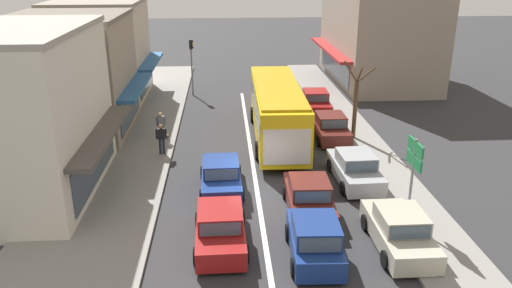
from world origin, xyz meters
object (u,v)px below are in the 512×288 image
Objects in this scene: sedan_behind_bus_mid at (309,197)px; street_tree_right at (355,103)px; sedan_queue_gap_filler at (220,228)px; parked_sedan_kerb_front at (399,231)px; traffic_light_downstreet at (192,58)px; parked_sedan_kerb_rear at (315,102)px; directional_road_sign at (414,162)px; parked_sedan_kerb_second at (355,169)px; city_bus at (277,108)px; pedestrian_browsing_midblock at (161,124)px; parked_sedan_kerb_third at (330,127)px; sedan_adjacent_lane_lead at (221,176)px; hatchback_queue_far_back at (315,239)px; pedestrian_with_handbag_near at (162,137)px.

sedan_behind_bus_mid is 9.60m from street_tree_right.
sedan_behind_bus_mid is at bearing 31.37° from sedan_queue_gap_filler.
traffic_light_downstreet reaches higher than parked_sedan_kerb_front.
parked_sedan_kerb_rear is 15.80m from directional_road_sign.
parked_sedan_kerb_second and parked_sedan_kerb_rear have the same top height.
traffic_light_downstreet is 0.92× the size of street_tree_right.
sedan_queue_gap_filler is 17.67m from parked_sedan_kerb_rear.
pedestrian_browsing_midblock is at bearing -179.03° from city_bus.
street_tree_right is (4.03, 8.58, 1.47)m from sedan_behind_bus_mid.
traffic_light_downstreet is (-8.42, 10.31, 2.19)m from parked_sedan_kerb_third.
sedan_adjacent_lane_lead is 1.01× the size of parked_sedan_kerb_front.
sedan_adjacent_lane_lead is 7.25m from pedestrian_browsing_midblock.
city_bus is 8.97m from sedan_behind_bus_mid.
sedan_behind_bus_mid is at bearing 83.87° from hatchback_queue_far_back.
pedestrian_browsing_midblock is at bearing 179.03° from street_tree_right.
sedan_adjacent_lane_lead is at bearing -82.76° from traffic_light_downstreet.
city_bus reaches higher than parked_sedan_kerb_front.
street_tree_right reaches higher than sedan_behind_bus_mid.
hatchback_queue_far_back is 11.76m from pedestrian_with_handbag_near.
pedestrian_browsing_midblock is at bearing -96.72° from traffic_light_downstreet.
parked_sedan_kerb_third is at bearing 60.20° from sedan_queue_gap_filler.
hatchback_queue_far_back is 0.82× the size of street_tree_right.
sedan_behind_bus_mid is (3.61, 2.20, 0.00)m from sedan_queue_gap_filler.
sedan_behind_bus_mid is at bearing -33.27° from sedan_adjacent_lane_lead.
directional_road_sign is (7.26, 0.82, 2.04)m from sedan_queue_gap_filler.
sedan_behind_bus_mid is at bearing -107.03° from parked_sedan_kerb_third.
city_bus reaches higher than sedan_queue_gap_filler.
pedestrian_browsing_midblock is (-0.27, 2.16, -0.00)m from pedestrian_with_handbag_near.
sedan_behind_bus_mid and parked_sedan_kerb_front have the same top height.
directional_road_sign reaches higher than parked_sedan_kerb_third.
street_tree_right is 10.93m from pedestrian_with_handbag_near.
sedan_behind_bus_mid is 1.00× the size of sedan_adjacent_lane_lead.
pedestrian_browsing_midblock is at bearing 136.18° from directional_road_sign.
street_tree_right is at bearing 10.46° from pedestrian_with_handbag_near.
sedan_adjacent_lane_lead is at bearing -175.95° from parked_sedan_kerb_second.
pedestrian_with_handbag_near is at bearing -169.54° from street_tree_right.
directional_road_sign reaches higher than pedestrian_browsing_midblock.
sedan_behind_bus_mid is 9.23m from parked_sedan_kerb_third.
street_tree_right is (7.61, 6.23, 1.47)m from sedan_adjacent_lane_lead.
traffic_light_downstreet reaches higher than pedestrian_browsing_midblock.
parked_sedan_kerb_third is at bearing 90.44° from parked_sedan_kerb_front.
sedan_queue_gap_filler is at bearing -70.91° from pedestrian_with_handbag_near.
parked_sedan_kerb_front and parked_sedan_kerb_rear have the same top height.
sedan_adjacent_lane_lead is at bearing 119.71° from hatchback_queue_far_back.
directional_road_sign reaches higher than sedan_behind_bus_mid.
parked_sedan_kerb_front is at bearing -45.51° from sedan_behind_bus_mid.
sedan_adjacent_lane_lead is at bearing 146.73° from sedan_behind_bus_mid.
directional_road_sign is 14.76m from pedestrian_browsing_midblock.
pedestrian_with_handbag_near reaches higher than parked_sedan_kerb_front.
street_tree_right is (1.41, 5.79, 1.47)m from parked_sedan_kerb_second.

